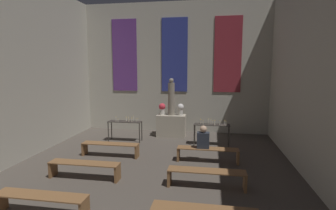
{
  "coord_description": "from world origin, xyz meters",
  "views": [
    {
      "loc": [
        1.6,
        -0.8,
        2.77
      ],
      "look_at": [
        0.0,
        8.7,
        1.4
      ],
      "focal_mm": 28.0,
      "sensor_mm": 36.0,
      "label": 1
    }
  ],
  "objects_px": {
    "pew_second_left": "(41,200)",
    "pew_back_left": "(110,147)",
    "person_seated": "(203,138)",
    "candle_rack_left": "(125,124)",
    "altar": "(171,126)",
    "pew_third_left": "(84,167)",
    "flower_vase_right": "(181,109)",
    "statue": "(171,98)",
    "pew_third_right": "(206,175)",
    "candle_rack_right": "(212,127)",
    "pew_back_right": "(208,152)",
    "flower_vase_left": "(162,108)"
  },
  "relations": [
    {
      "from": "pew_third_left",
      "to": "altar",
      "type": "bearing_deg",
      "value": 71.16
    },
    {
      "from": "person_seated",
      "to": "candle_rack_right",
      "type": "bearing_deg",
      "value": 82.09
    },
    {
      "from": "pew_back_left",
      "to": "pew_back_right",
      "type": "distance_m",
      "value": 3.04
    },
    {
      "from": "pew_third_right",
      "to": "pew_back_left",
      "type": "height_order",
      "value": "same"
    },
    {
      "from": "statue",
      "to": "pew_back_left",
      "type": "bearing_deg",
      "value": -118.98
    },
    {
      "from": "flower_vase_right",
      "to": "pew_back_right",
      "type": "height_order",
      "value": "flower_vase_right"
    },
    {
      "from": "pew_back_right",
      "to": "altar",
      "type": "bearing_deg",
      "value": 118.98
    },
    {
      "from": "flower_vase_right",
      "to": "pew_back_right",
      "type": "relative_size",
      "value": 0.26
    },
    {
      "from": "flower_vase_right",
      "to": "pew_third_right",
      "type": "xyz_separation_m",
      "value": [
        1.14,
        -4.45,
        -0.84
      ]
    },
    {
      "from": "flower_vase_right",
      "to": "pew_back_left",
      "type": "relative_size",
      "value": 0.26
    },
    {
      "from": "pew_third_right",
      "to": "pew_back_right",
      "type": "xyz_separation_m",
      "value": [
        0.0,
        1.71,
        0.0
      ]
    },
    {
      "from": "pew_second_left",
      "to": "pew_third_right",
      "type": "relative_size",
      "value": 1.0
    },
    {
      "from": "flower_vase_right",
      "to": "pew_back_right",
      "type": "distance_m",
      "value": 3.09
    },
    {
      "from": "person_seated",
      "to": "pew_third_right",
      "type": "bearing_deg",
      "value": -85.34
    },
    {
      "from": "pew_second_left",
      "to": "pew_back_left",
      "type": "distance_m",
      "value": 3.42
    },
    {
      "from": "flower_vase_left",
      "to": "statue",
      "type": "bearing_deg",
      "value": 0.0
    },
    {
      "from": "flower_vase_right",
      "to": "statue",
      "type": "bearing_deg",
      "value": 180.0
    },
    {
      "from": "pew_second_left",
      "to": "pew_third_left",
      "type": "xyz_separation_m",
      "value": [
        0.0,
        1.71,
        0.0
      ]
    },
    {
      "from": "person_seated",
      "to": "candle_rack_left",
      "type": "bearing_deg",
      "value": 149.77
    },
    {
      "from": "pew_second_left",
      "to": "pew_third_right",
      "type": "xyz_separation_m",
      "value": [
        3.04,
        1.71,
        0.0
      ]
    },
    {
      "from": "candle_rack_left",
      "to": "pew_second_left",
      "type": "xyz_separation_m",
      "value": [
        0.1,
        -5.16,
        -0.35
      ]
    },
    {
      "from": "flower_vase_right",
      "to": "candle_rack_left",
      "type": "relative_size",
      "value": 0.37
    },
    {
      "from": "candle_rack_right",
      "to": "person_seated",
      "type": "height_order",
      "value": "person_seated"
    },
    {
      "from": "pew_second_left",
      "to": "pew_back_right",
      "type": "distance_m",
      "value": 4.57
    },
    {
      "from": "pew_third_left",
      "to": "pew_third_right",
      "type": "distance_m",
      "value": 3.04
    },
    {
      "from": "pew_second_left",
      "to": "candle_rack_right",
      "type": "bearing_deg",
      "value": 58.66
    },
    {
      "from": "flower_vase_left",
      "to": "flower_vase_right",
      "type": "xyz_separation_m",
      "value": [
        0.75,
        0.0,
        0.0
      ]
    },
    {
      "from": "candle_rack_left",
      "to": "pew_back_left",
      "type": "bearing_deg",
      "value": -86.88
    },
    {
      "from": "candle_rack_left",
      "to": "candle_rack_right",
      "type": "height_order",
      "value": "same"
    },
    {
      "from": "candle_rack_right",
      "to": "pew_back_right",
      "type": "distance_m",
      "value": 1.78
    },
    {
      "from": "altar",
      "to": "candle_rack_left",
      "type": "bearing_deg",
      "value": -148.25
    },
    {
      "from": "candle_rack_left",
      "to": "pew_back_right",
      "type": "xyz_separation_m",
      "value": [
        3.13,
        -1.74,
        -0.35
      ]
    },
    {
      "from": "statue",
      "to": "pew_third_right",
      "type": "height_order",
      "value": "statue"
    },
    {
      "from": "candle_rack_left",
      "to": "flower_vase_left",
      "type": "bearing_deg",
      "value": 38.86
    },
    {
      "from": "flower_vase_left",
      "to": "person_seated",
      "type": "distance_m",
      "value": 3.29
    },
    {
      "from": "pew_third_left",
      "to": "person_seated",
      "type": "height_order",
      "value": "person_seated"
    },
    {
      "from": "pew_second_left",
      "to": "person_seated",
      "type": "height_order",
      "value": "person_seated"
    },
    {
      "from": "pew_third_right",
      "to": "pew_back_left",
      "type": "xyz_separation_m",
      "value": [
        -3.04,
        1.71,
        0.0
      ]
    },
    {
      "from": "altar",
      "to": "flower_vase_left",
      "type": "xyz_separation_m",
      "value": [
        -0.37,
        0.0,
        0.7
      ]
    },
    {
      "from": "candle_rack_left",
      "to": "pew_back_right",
      "type": "bearing_deg",
      "value": -29.11
    },
    {
      "from": "altar",
      "to": "flower_vase_left",
      "type": "height_order",
      "value": "flower_vase_left"
    },
    {
      "from": "candle_rack_right",
      "to": "pew_third_right",
      "type": "height_order",
      "value": "candle_rack_right"
    },
    {
      "from": "candle_rack_left",
      "to": "pew_third_left",
      "type": "relative_size",
      "value": 0.71
    },
    {
      "from": "flower_vase_right",
      "to": "pew_third_right",
      "type": "height_order",
      "value": "flower_vase_right"
    },
    {
      "from": "candle_rack_left",
      "to": "person_seated",
      "type": "distance_m",
      "value": 3.47
    },
    {
      "from": "candle_rack_right",
      "to": "pew_back_right",
      "type": "relative_size",
      "value": 0.71
    },
    {
      "from": "flower_vase_left",
      "to": "person_seated",
      "type": "relative_size",
      "value": 0.69
    },
    {
      "from": "pew_third_left",
      "to": "candle_rack_right",
      "type": "bearing_deg",
      "value": 47.69
    },
    {
      "from": "altar",
      "to": "pew_third_left",
      "type": "height_order",
      "value": "altar"
    },
    {
      "from": "pew_second_left",
      "to": "flower_vase_right",
      "type": "bearing_deg",
      "value": 72.91
    }
  ]
}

